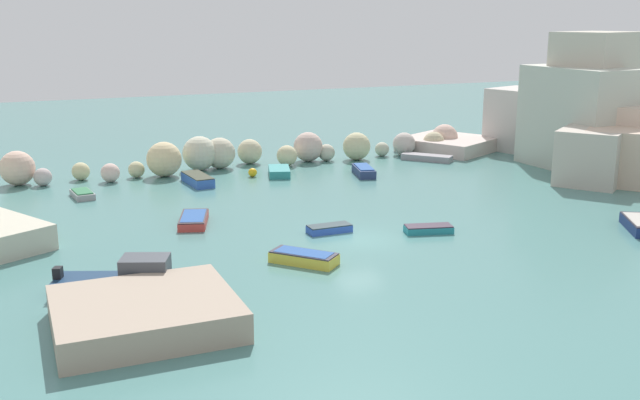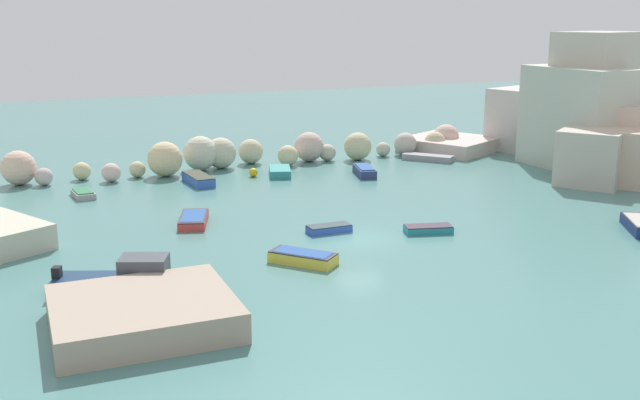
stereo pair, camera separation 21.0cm
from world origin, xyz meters
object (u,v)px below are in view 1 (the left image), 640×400
at_px(stone_dock, 145,313).
at_px(moored_boat_8, 198,179).
at_px(moored_boat_7, 427,158).
at_px(moored_boat_10, 82,194).
at_px(moored_boat_0, 429,229).
at_px(moored_boat_2, 329,229).
at_px(moored_boat_6, 1,236).
at_px(moored_boat_11, 364,171).
at_px(channel_buoy, 253,172).
at_px(moored_boat_3, 194,220).
at_px(moored_boat_1, 135,281).
at_px(moored_boat_4, 304,257).
at_px(moored_boat_9, 639,224).
at_px(moored_boat_5, 279,172).

distance_m(stone_dock, moored_boat_8, 25.87).
relative_size(moored_boat_7, moored_boat_10, 1.59).
distance_m(stone_dock, moored_boat_7, 38.36).
relative_size(moored_boat_7, moored_boat_8, 1.06).
xyz_separation_m(moored_boat_0, moored_boat_2, (-5.12, 2.33, 0.00)).
bearing_deg(moored_boat_6, moored_boat_8, -119.38).
height_order(moored_boat_6, moored_boat_11, moored_boat_6).
bearing_deg(moored_boat_7, moored_boat_10, -126.21).
relative_size(channel_buoy, moored_boat_3, 0.18).
height_order(moored_boat_1, moored_boat_2, moored_boat_1).
relative_size(moored_boat_3, moored_boat_6, 0.62).
distance_m(moored_boat_4, moored_boat_11, 21.45).
distance_m(moored_boat_3, moored_boat_11, 17.59).
distance_m(stone_dock, moored_boat_4, 9.93).
distance_m(moored_boat_1, moored_boat_3, 11.31).
height_order(moored_boat_4, moored_boat_10, moored_boat_4).
xyz_separation_m(moored_boat_2, moored_boat_8, (-3.62, 15.23, 0.13)).
bearing_deg(moored_boat_9, moored_boat_3, -85.41).
distance_m(moored_boat_6, moored_boat_9, 35.60).
bearing_deg(moored_boat_1, moored_boat_0, 32.61).
bearing_deg(moored_boat_1, moored_boat_5, 77.69).
bearing_deg(channel_buoy, moored_boat_10, -172.38).
xyz_separation_m(moored_boat_1, moored_boat_5, (14.71, 20.92, -0.27)).
relative_size(moored_boat_2, moored_boat_3, 0.66).
bearing_deg(moored_boat_7, moored_boat_5, -127.54).
xyz_separation_m(moored_boat_9, moored_boat_10, (-28.20, 21.13, -0.11)).
bearing_deg(moored_boat_3, moored_boat_5, 157.97).
xyz_separation_m(stone_dock, moored_boat_0, (17.26, 6.87, -0.39)).
height_order(moored_boat_4, moored_boat_9, moored_boat_9).
distance_m(moored_boat_3, moored_boat_7, 25.84).
bearing_deg(moored_boat_2, moored_boat_8, -76.29).
bearing_deg(moored_boat_10, moored_boat_3, -157.02).
relative_size(moored_boat_5, moored_boat_6, 0.56).
bearing_deg(moored_boat_10, moored_boat_2, -146.14).
xyz_separation_m(moored_boat_2, moored_boat_9, (16.38, -6.80, 0.13)).
height_order(moored_boat_4, moored_boat_5, moored_boat_5).
bearing_deg(moored_boat_8, moored_boat_0, 22.55).
xyz_separation_m(moored_boat_1, moored_boat_2, (11.81, 5.26, -0.35)).
bearing_deg(channel_buoy, moored_boat_8, -169.82).
xyz_separation_m(moored_boat_3, moored_boat_6, (-10.47, 0.56, 0.13)).
bearing_deg(moored_boat_7, moored_boat_0, -71.65).
xyz_separation_m(moored_boat_3, moored_boat_7, (23.15, 11.48, -0.02)).
relative_size(moored_boat_6, moored_boat_8, 1.60).
xyz_separation_m(moored_boat_8, moored_boat_10, (-8.20, -0.89, -0.12)).
bearing_deg(moored_boat_8, moored_boat_1, -25.69).
relative_size(moored_boat_0, moored_boat_3, 0.76).
height_order(moored_boat_5, moored_boat_10, moored_boat_5).
height_order(stone_dock, moored_boat_7, stone_dock).
height_order(moored_boat_0, moored_boat_6, moored_boat_6).
relative_size(moored_boat_0, moored_boat_10, 1.12).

